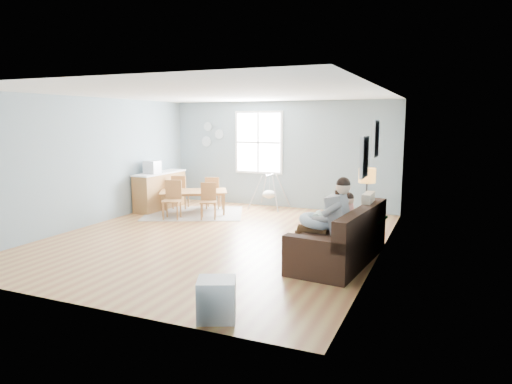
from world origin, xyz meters
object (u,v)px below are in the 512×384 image
at_px(floor_lamp, 367,182).
at_px(chair_se, 208,199).
at_px(storage_cube, 216,299).
at_px(chair_ne, 213,191).
at_px(toddler, 342,213).
at_px(chair_sw, 173,197).
at_px(counter, 160,190).
at_px(baby_swing, 269,194).
at_px(chair_nw, 180,190).
at_px(father, 328,218).
at_px(sofa, 342,243).
at_px(monitor, 152,167).
at_px(dining_table, 194,202).

bearing_deg(floor_lamp, chair_se, 163.84).
distance_m(storage_cube, chair_ne, 6.51).
xyz_separation_m(toddler, chair_sw, (-4.20, 1.47, -0.25)).
distance_m(counter, baby_swing, 2.76).
xyz_separation_m(storage_cube, chair_ne, (-3.13, 5.71, 0.22)).
distance_m(chair_se, counter, 1.79).
height_order(chair_ne, counter, counter).
height_order(chair_se, baby_swing, baby_swing).
relative_size(storage_cube, chair_nw, 0.63).
bearing_deg(chair_se, chair_nw, 149.59).
bearing_deg(chair_sw, father, -25.87).
relative_size(sofa, toddler, 2.67).
xyz_separation_m(floor_lamp, baby_swing, (-2.86, 2.71, -0.78)).
height_order(storage_cube, baby_swing, baby_swing).
distance_m(father, chair_sw, 4.55).
relative_size(chair_se, chair_ne, 1.00).
height_order(toddler, chair_nw, toddler).
distance_m(father, toddler, 0.52).
height_order(toddler, baby_swing, toddler).
xyz_separation_m(sofa, chair_sw, (-4.26, 1.68, 0.18)).
bearing_deg(chair_ne, baby_swing, 24.66).
bearing_deg(chair_nw, sofa, -29.88).
bearing_deg(monitor, floor_lamp, -13.79).
bearing_deg(counter, chair_se, -18.48).
relative_size(chair_se, chair_nw, 0.96).
bearing_deg(chair_sw, floor_lamp, -9.62).
relative_size(dining_table, counter, 0.93).
relative_size(storage_cube, chair_ne, 0.66).
xyz_separation_m(sofa, chair_ne, (-3.97, 3.05, 0.14)).
distance_m(dining_table, chair_ne, 0.72).
bearing_deg(chair_nw, chair_sw, -65.81).
relative_size(dining_table, chair_se, 1.91).
distance_m(sofa, dining_table, 4.74).
bearing_deg(baby_swing, chair_nw, -155.68).
height_order(toddler, chair_ne, toddler).
distance_m(toddler, monitor, 5.55).
relative_size(chair_nw, counter, 0.51).
height_order(sofa, father, father).
distance_m(sofa, floor_lamp, 1.28).
xyz_separation_m(father, chair_se, (-3.34, 2.30, -0.29)).
distance_m(chair_nw, chair_ne, 0.83).
xyz_separation_m(chair_se, chair_ne, (-0.45, 1.04, 0.00)).
bearing_deg(chair_se, toddler, -27.42).
bearing_deg(chair_ne, sofa, -37.54).
bearing_deg(chair_ne, counter, -159.11).
relative_size(father, chair_ne, 1.70).
bearing_deg(counter, father, -29.65).
distance_m(chair_ne, monitor, 1.60).
relative_size(father, baby_swing, 1.58).
height_order(toddler, storage_cube, toddler).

